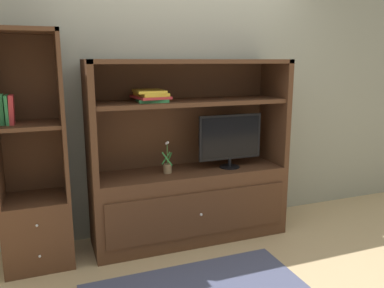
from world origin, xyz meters
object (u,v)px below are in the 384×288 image
object	(u,v)px
magazine_stack	(151,96)
bookshelf_tall	(35,194)
media_console	(190,185)
potted_plant	(167,167)
upright_book_row	(7,110)
tv_monitor	(230,139)

from	to	relation	value
magazine_stack	bookshelf_tall	bearing A→B (deg)	179.20
media_console	bookshelf_tall	distance (m)	1.31
media_console	potted_plant	distance (m)	0.30
potted_plant	magazine_stack	bearing A→B (deg)	171.74
potted_plant	upright_book_row	world-z (taller)	upright_book_row
potted_plant	bookshelf_tall	size ratio (longest dim) A/B	0.16
tv_monitor	potted_plant	bearing A→B (deg)	176.91
media_console	upright_book_row	bearing A→B (deg)	-179.73
magazine_stack	bookshelf_tall	size ratio (longest dim) A/B	0.20
media_console	upright_book_row	xyz separation A→B (m)	(-1.45, -0.01, 0.75)
media_console	magazine_stack	size ratio (longest dim) A/B	4.85
tv_monitor	upright_book_row	xyz separation A→B (m)	(-1.82, 0.05, 0.34)
potted_plant	bookshelf_tall	world-z (taller)	bookshelf_tall
magazine_stack	bookshelf_tall	distance (m)	1.21
media_console	potted_plant	size ratio (longest dim) A/B	6.12
potted_plant	upright_book_row	distance (m)	1.35
potted_plant	magazine_stack	xyz separation A→B (m)	(-0.13, 0.02, 0.62)
media_console	bookshelf_tall	bearing A→B (deg)	179.76
media_console	tv_monitor	world-z (taller)	media_console
potted_plant	tv_monitor	bearing A→B (deg)	-3.09
magazine_stack	upright_book_row	distance (m)	1.10
magazine_stack	tv_monitor	bearing A→B (deg)	-4.04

